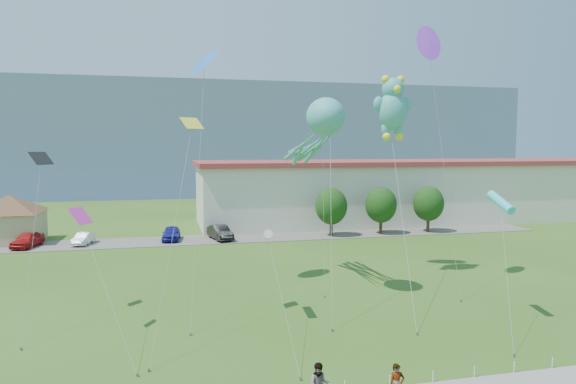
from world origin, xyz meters
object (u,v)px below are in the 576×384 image
at_px(pavilion, 10,214).
at_px(teddy_bear_kite, 393,106).
at_px(warehouse, 419,190).
at_px(parked_car_blue, 171,233).
at_px(octopus_kite, 318,131).
at_px(parked_car_black, 220,232).
at_px(parked_car_red, 27,240).
at_px(parked_car_silver, 83,238).

height_order(pavilion, teddy_bear_kite, teddy_bear_kite).
height_order(warehouse, teddy_bear_kite, teddy_bear_kite).
distance_m(parked_car_blue, octopus_kite, 26.08).
bearing_deg(parked_car_black, parked_car_red, 166.41).
bearing_deg(parked_car_red, pavilion, 139.47).
xyz_separation_m(pavilion, parked_car_black, (21.58, -3.49, -2.20)).
relative_size(parked_car_black, octopus_kite, 0.33).
height_order(parked_car_blue, octopus_kite, octopus_kite).
bearing_deg(pavilion, parked_car_black, -9.20).
relative_size(warehouse, parked_car_blue, 13.95).
height_order(pavilion, warehouse, warehouse).
bearing_deg(parked_car_red, parked_car_silver, 16.61).
xyz_separation_m(pavilion, parked_car_blue, (16.42, -2.69, -2.22)).
height_order(parked_car_silver, parked_car_blue, parked_car_blue).
distance_m(warehouse, parked_car_red, 48.60).
distance_m(parked_car_red, octopus_kite, 33.55).
bearing_deg(parked_car_blue, pavilion, 176.24).
bearing_deg(pavilion, teddy_bear_kite, -33.83).
bearing_deg(parked_car_black, parked_car_silver, 164.96).
height_order(pavilion, parked_car_red, pavilion).
distance_m(pavilion, parked_car_black, 21.97).
distance_m(parked_car_silver, teddy_bear_kite, 34.00).
distance_m(warehouse, parked_car_black, 30.14).
relative_size(parked_car_black, teddy_bear_kite, 0.30).
relative_size(pavilion, parked_car_silver, 2.46).
bearing_deg(octopus_kite, teddy_bear_kite, 20.61).
bearing_deg(parked_car_silver, teddy_bear_kite, -24.30).
height_order(parked_car_blue, teddy_bear_kite, teddy_bear_kite).
relative_size(warehouse, parked_car_black, 13.19).
xyz_separation_m(parked_car_blue, parked_car_black, (5.16, -0.80, 0.02)).
xyz_separation_m(parked_car_silver, parked_car_blue, (8.80, 0.31, 0.13)).
distance_m(pavilion, parked_car_red, 4.64).
relative_size(warehouse, teddy_bear_kite, 3.95).
bearing_deg(warehouse, teddy_bear_kite, -121.40).
bearing_deg(teddy_bear_kite, octopus_kite, -159.39).
bearing_deg(parked_car_silver, warehouse, 24.70).
relative_size(parked_car_silver, parked_car_black, 0.81).
distance_m(parked_car_silver, parked_car_black, 13.97).
bearing_deg(parked_car_red, parked_car_black, 12.73).
bearing_deg(parked_car_red, teddy_bear_kite, -18.28).
bearing_deg(parked_car_black, parked_car_blue, 158.18).
bearing_deg(warehouse, pavilion, -173.16).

